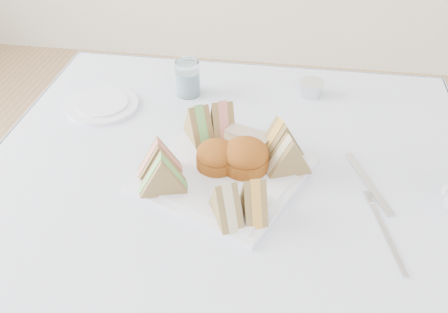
# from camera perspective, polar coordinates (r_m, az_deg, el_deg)

# --- Properties ---
(table) EXTENTS (0.90, 0.90, 0.74)m
(table) POSITION_cam_1_polar(r_m,az_deg,el_deg) (1.27, 0.14, -15.89)
(table) COLOR brown
(table) RESTS_ON floor
(tablecloth) EXTENTS (1.02, 1.02, 0.01)m
(tablecloth) POSITION_cam_1_polar(r_m,az_deg,el_deg) (0.99, 0.18, -2.99)
(tablecloth) COLOR silver
(tablecloth) RESTS_ON table
(serving_plate) EXTENTS (0.38, 0.38, 0.01)m
(serving_plate) POSITION_cam_1_polar(r_m,az_deg,el_deg) (1.00, -0.00, -2.00)
(serving_plate) COLOR white
(serving_plate) RESTS_ON tablecloth
(sandwich_fl_a) EXTENTS (0.10, 0.07, 0.08)m
(sandwich_fl_a) POSITION_cam_1_polar(r_m,az_deg,el_deg) (0.98, -7.43, -0.06)
(sandwich_fl_a) COLOR olive
(sandwich_fl_a) RESTS_ON serving_plate
(sandwich_fl_b) EXTENTS (0.10, 0.07, 0.08)m
(sandwich_fl_b) POSITION_cam_1_polar(r_m,az_deg,el_deg) (0.94, -7.03, -1.87)
(sandwich_fl_b) COLOR olive
(sandwich_fl_b) RESTS_ON serving_plate
(sandwich_fr_a) EXTENTS (0.06, 0.09, 0.08)m
(sandwich_fr_a) POSITION_cam_1_polar(r_m,az_deg,el_deg) (0.89, 3.48, -4.52)
(sandwich_fr_a) COLOR olive
(sandwich_fr_a) RESTS_ON serving_plate
(sandwich_fr_b) EXTENTS (0.08, 0.10, 0.08)m
(sandwich_fr_b) POSITION_cam_1_polar(r_m,az_deg,el_deg) (0.88, 0.23, -5.02)
(sandwich_fr_b) COLOR olive
(sandwich_fr_b) RESTS_ON serving_plate
(sandwich_bl_a) EXTENTS (0.09, 0.10, 0.08)m
(sandwich_bl_a) POSITION_cam_1_polar(r_m,az_deg,el_deg) (1.07, -2.89, 3.94)
(sandwich_bl_a) COLOR olive
(sandwich_bl_a) RESTS_ON serving_plate
(sandwich_bl_b) EXTENTS (0.07, 0.11, 0.09)m
(sandwich_bl_b) POSITION_cam_1_polar(r_m,az_deg,el_deg) (1.07, -0.19, 4.35)
(sandwich_bl_b) COLOR olive
(sandwich_bl_b) RESTS_ON serving_plate
(sandwich_br_a) EXTENTS (0.10, 0.08, 0.08)m
(sandwich_br_a) POSITION_cam_1_polar(r_m,az_deg,el_deg) (0.98, 7.40, 0.28)
(sandwich_br_a) COLOR olive
(sandwich_br_a) RESTS_ON serving_plate
(sandwich_br_b) EXTENTS (0.11, 0.09, 0.09)m
(sandwich_br_b) POSITION_cam_1_polar(r_m,az_deg,el_deg) (1.02, 6.46, 2.11)
(sandwich_br_b) COLOR olive
(sandwich_br_b) RESTS_ON serving_plate
(scone_left) EXTENTS (0.10, 0.10, 0.06)m
(scone_left) POSITION_cam_1_polar(r_m,az_deg,el_deg) (0.99, -0.86, 0.07)
(scone_left) COLOR brown
(scone_left) RESTS_ON serving_plate
(scone_right) EXTENTS (0.10, 0.10, 0.06)m
(scone_right) POSITION_cam_1_polar(r_m,az_deg,el_deg) (0.99, 2.47, 0.04)
(scone_right) COLOR brown
(scone_right) RESTS_ON serving_plate
(pastry_slice) EXTENTS (0.10, 0.07, 0.04)m
(pastry_slice) POSITION_cam_1_polar(r_m,az_deg,el_deg) (1.04, 2.77, 1.72)
(pastry_slice) COLOR #CABE72
(pastry_slice) RESTS_ON serving_plate
(side_plate) EXTENTS (0.18, 0.18, 0.01)m
(side_plate) POSITION_cam_1_polar(r_m,az_deg,el_deg) (1.25, -13.69, 5.69)
(side_plate) COLOR white
(side_plate) RESTS_ON tablecloth
(water_glass) EXTENTS (0.07, 0.07, 0.09)m
(water_glass) POSITION_cam_1_polar(r_m,az_deg,el_deg) (1.25, -4.18, 8.92)
(water_glass) COLOR white
(water_glass) RESTS_ON tablecloth
(tea_strainer) EXTENTS (0.08, 0.08, 0.03)m
(tea_strainer) POSITION_cam_1_polar(r_m,az_deg,el_deg) (1.28, 9.96, 7.60)
(tea_strainer) COLOR silver
(tea_strainer) RESTS_ON tablecloth
(knife) EXTENTS (0.08, 0.19, 0.00)m
(knife) POSITION_cam_1_polar(r_m,az_deg,el_deg) (1.03, 16.12, -2.89)
(knife) COLOR silver
(knife) RESTS_ON tablecloth
(fork) EXTENTS (0.05, 0.17, 0.00)m
(fork) POSITION_cam_1_polar(r_m,az_deg,el_deg) (0.93, 18.17, -8.77)
(fork) COLOR silver
(fork) RESTS_ON tablecloth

